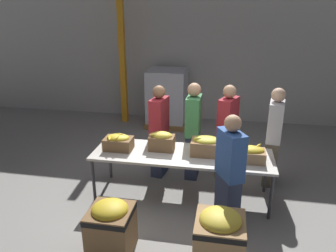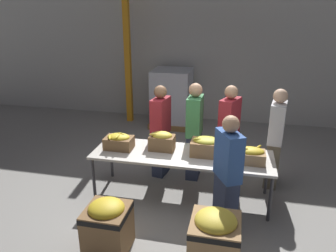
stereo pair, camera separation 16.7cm
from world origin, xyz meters
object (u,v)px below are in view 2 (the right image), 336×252
object	(u,v)px
volunteer_1	(161,132)
support_pillar	(127,46)
pallet_stack_0	(172,98)
banana_box_0	(119,141)
volunteer_0	(194,132)
banana_box_3	(250,155)
banana_box_2	(206,146)
banana_box_1	(162,141)
volunteer_3	(227,175)
donation_bin_0	(108,225)
sorting_table	(182,156)
donation_bin_1	(215,239)
volunteer_4	(228,133)
volunteer_2	(275,139)

from	to	relation	value
volunteer_1	support_pillar	distance (m)	3.34
pallet_stack_0	banana_box_0	bearing A→B (deg)	-93.06
volunteer_0	banana_box_3	bearing A→B (deg)	51.82
banana_box_2	banana_box_3	size ratio (longest dim) A/B	1.10
banana_box_1	banana_box_2	world-z (taller)	banana_box_1
banana_box_3	volunteer_0	distance (m)	1.23
banana_box_0	volunteer_3	size ratio (longest dim) A/B	0.27
volunteer_1	pallet_stack_0	distance (m)	2.70
support_pillar	donation_bin_0	bearing A→B (deg)	-74.53
support_pillar	pallet_stack_0	world-z (taller)	support_pillar
sorting_table	donation_bin_0	size ratio (longest dim) A/B	3.98
donation_bin_0	support_pillar	distance (m)	5.30
sorting_table	volunteer_3	xyz separation A→B (m)	(0.73, -0.66, 0.11)
sorting_table	banana_box_0	distance (m)	1.05
volunteer_3	donation_bin_1	world-z (taller)	volunteer_3
sorting_table	volunteer_0	world-z (taller)	volunteer_0
donation_bin_0	donation_bin_1	xyz separation A→B (m)	(1.34, -0.00, 0.02)
volunteer_3	support_pillar	distance (m)	5.07
banana_box_0	donation_bin_1	world-z (taller)	banana_box_0
volunteer_4	donation_bin_0	bearing A→B (deg)	-9.55
banana_box_2	volunteer_0	bearing A→B (deg)	112.70
donation_bin_0	pallet_stack_0	size ratio (longest dim) A/B	0.49
banana_box_2	banana_box_3	world-z (taller)	banana_box_2
banana_box_3	volunteer_1	distance (m)	1.73
volunteer_4	donation_bin_1	bearing A→B (deg)	20.73
banana_box_2	volunteer_2	xyz separation A→B (m)	(1.09, 0.66, -0.06)
volunteer_1	support_pillar	xyz separation A→B (m)	(-1.52, 2.73, 1.16)
banana_box_0	volunteer_0	distance (m)	1.35
volunteer_3	volunteer_4	world-z (taller)	volunteer_4
sorting_table	donation_bin_1	bearing A→B (deg)	-65.59
volunteer_4	banana_box_3	bearing A→B (deg)	43.06
volunteer_2	donation_bin_1	world-z (taller)	volunteer_2
volunteer_2	volunteer_4	distance (m)	0.79
volunteer_3	donation_bin_0	distance (m)	1.68
volunteer_2	volunteer_3	world-z (taller)	volunteer_2
banana_box_2	pallet_stack_0	bearing A→B (deg)	110.38
volunteer_1	pallet_stack_0	xyz separation A→B (m)	(-0.35, 2.68, -0.12)
volunteer_1	volunteer_2	distance (m)	1.97
support_pillar	volunteer_4	bearing A→B (deg)	-43.59
banana_box_0	banana_box_1	bearing A→B (deg)	8.78
banana_box_2	volunteer_4	size ratio (longest dim) A/B	0.28
banana_box_1	volunteer_1	xyz separation A→B (m)	(-0.16, 0.59, -0.09)
sorting_table	banana_box_2	xyz separation A→B (m)	(0.37, 0.05, 0.19)
banana_box_3	volunteer_0	xyz separation A→B (m)	(-0.95, 0.79, -0.02)
banana_box_0	volunteer_3	bearing A→B (deg)	-20.20
volunteer_2	donation_bin_0	xyz separation A→B (m)	(-2.15, -2.15, -0.48)
banana_box_1	banana_box_2	bearing A→B (deg)	-3.94
volunteer_1	volunteer_2	world-z (taller)	volunteer_2
volunteer_1	pallet_stack_0	world-z (taller)	volunteer_1
volunteer_1	banana_box_3	bearing A→B (deg)	73.15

